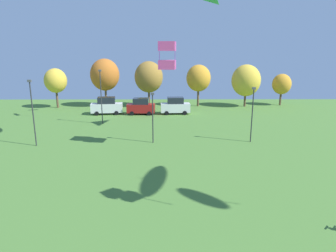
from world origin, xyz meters
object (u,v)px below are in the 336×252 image
(treeline_tree_4, at_px, (246,80))
(treeline_tree_2, at_px, (149,77))
(kite_flying_2, at_px, (201,9))
(parked_car_third_from_left, at_px, (175,106))
(treeline_tree_1, at_px, (105,75))
(parked_car_second_from_left, at_px, (141,106))
(treeline_tree_3, at_px, (198,78))
(parked_car_leftmost, at_px, (107,106))
(light_post_3, at_px, (101,94))
(light_post_1, at_px, (33,110))
(kite_flying_8, at_px, (167,55))
(treeline_tree_0, at_px, (56,81))
(light_post_0, at_px, (252,111))
(treeline_tree_5, at_px, (282,84))
(light_post_2, at_px, (153,114))

(treeline_tree_4, bearing_deg, treeline_tree_2, 179.47)
(kite_flying_2, xyz_separation_m, treeline_tree_2, (-6.90, 17.80, -8.82))
(parked_car_third_from_left, relative_size, treeline_tree_2, 0.58)
(parked_car_third_from_left, bearing_deg, treeline_tree_1, 147.51)
(parked_car_second_from_left, bearing_deg, treeline_tree_3, 38.77)
(kite_flying_2, distance_m, treeline_tree_4, 22.40)
(parked_car_third_from_left, xyz_separation_m, treeline_tree_2, (-4.45, 6.81, 3.90))
(parked_car_leftmost, xyz_separation_m, light_post_3, (0.61, -6.40, 2.70))
(kite_flying_2, height_order, light_post_3, kite_flying_2)
(light_post_1, xyz_separation_m, treeline_tree_2, (10.39, 23.08, 1.39))
(kite_flying_8, relative_size, light_post_1, 0.37)
(parked_car_leftmost, distance_m, treeline_tree_4, 24.36)
(treeline_tree_2, bearing_deg, treeline_tree_0, -175.54)
(parked_car_second_from_left, relative_size, light_post_1, 0.64)
(kite_flying_2, relative_size, treeline_tree_4, 0.40)
(light_post_1, bearing_deg, parked_car_second_from_left, 59.21)
(kite_flying_2, bearing_deg, treeline_tree_0, 143.90)
(light_post_0, relative_size, treeline_tree_0, 0.87)
(light_post_0, height_order, treeline_tree_4, treeline_tree_4)
(treeline_tree_5, bearing_deg, treeline_tree_3, -176.77)
(kite_flying_2, distance_m, treeline_tree_0, 29.62)
(light_post_3, height_order, treeline_tree_1, treeline_tree_1)
(light_post_2, bearing_deg, light_post_0, 1.00)
(parked_car_second_from_left, relative_size, treeline_tree_4, 0.59)
(parked_car_third_from_left, relative_size, treeline_tree_0, 0.68)
(treeline_tree_5, bearing_deg, treeline_tree_4, -169.64)
(treeline_tree_3, bearing_deg, parked_car_second_from_left, -142.58)
(treeline_tree_1, bearing_deg, treeline_tree_2, -1.43)
(light_post_1, xyz_separation_m, treeline_tree_4, (27.39, 22.93, 0.79))
(light_post_2, distance_m, treeline_tree_1, 24.23)
(light_post_3, distance_m, treeline_tree_1, 13.78)
(treeline_tree_1, relative_size, treeline_tree_2, 1.05)
(parked_car_leftmost, height_order, parked_car_third_from_left, parked_car_leftmost)
(parked_car_third_from_left, bearing_deg, light_post_3, -149.33)
(kite_flying_8, xyz_separation_m, treeline_tree_2, (-3.11, 24.13, -3.90))
(light_post_0, bearing_deg, parked_car_leftmost, 140.70)
(treeline_tree_1, distance_m, treeline_tree_3, 16.39)
(parked_car_leftmost, bearing_deg, kite_flying_8, -67.91)
(light_post_0, relative_size, light_post_1, 0.87)
(kite_flying_2, xyz_separation_m, kite_flying_8, (-3.79, -6.33, -4.93))
(light_post_0, bearing_deg, treeline_tree_1, 131.81)
(treeline_tree_1, distance_m, treeline_tree_2, 7.68)
(parked_car_leftmost, xyz_separation_m, treeline_tree_1, (-1.49, 7.13, 4.25))
(parked_car_third_from_left, xyz_separation_m, light_post_2, (-2.85, -15.25, 1.79))
(kite_flying_2, xyz_separation_m, parked_car_third_from_left, (-2.45, 10.99, -12.73))
(light_post_3, bearing_deg, treeline_tree_5, 26.18)
(light_post_3, bearing_deg, treeline_tree_0, 130.25)
(kite_flying_8, distance_m, light_post_1, 14.53)
(parked_car_second_from_left, height_order, treeline_tree_1, treeline_tree_1)
(treeline_tree_2, bearing_deg, light_post_2, -85.85)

